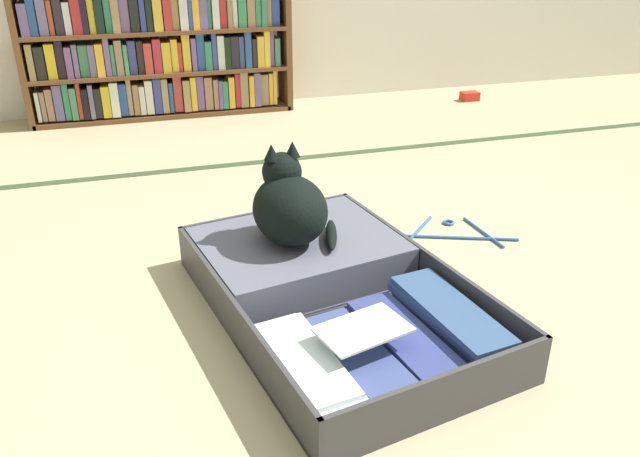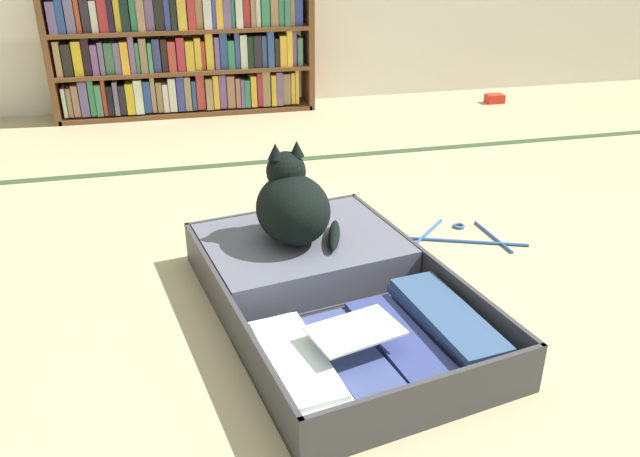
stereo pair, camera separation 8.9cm
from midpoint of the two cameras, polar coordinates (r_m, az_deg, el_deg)
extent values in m
plane|color=tan|center=(1.62, 8.20, -9.92)|extent=(10.00, 10.00, 0.00)
cube|color=#314529|center=(2.80, -1.90, 6.18)|extent=(4.80, 0.05, 0.00)
cube|color=brown|center=(3.57, -22.40, 14.17)|extent=(0.03, 0.22, 0.67)
cube|color=brown|center=(3.62, -0.39, 16.15)|extent=(0.03, 0.22, 0.67)
cube|color=brown|center=(3.60, -10.92, 10.36)|extent=(1.33, 0.22, 0.02)
cube|color=brown|center=(3.55, -11.22, 13.78)|extent=(1.30, 0.22, 0.02)
cube|color=silver|center=(3.62, -21.16, 10.75)|extent=(0.02, 0.19, 0.15)
cube|color=#8C7356|center=(3.61, -20.76, 10.80)|extent=(0.02, 0.19, 0.15)
cube|color=#A47761|center=(3.61, -20.28, 10.96)|extent=(0.03, 0.19, 0.16)
cube|color=slate|center=(3.60, -19.64, 11.16)|extent=(0.04, 0.19, 0.18)
cube|color=#358559|center=(3.60, -19.01, 11.27)|extent=(0.03, 0.19, 0.18)
cube|color=#478462|center=(3.58, -18.47, 11.13)|extent=(0.03, 0.19, 0.16)
cube|color=#BA3C29|center=(3.58, -18.03, 11.37)|extent=(0.02, 0.19, 0.18)
cube|color=black|center=(3.58, -17.56, 11.15)|extent=(0.03, 0.19, 0.15)
cube|color=slate|center=(3.57, -17.09, 11.37)|extent=(0.02, 0.19, 0.17)
cube|color=black|center=(3.58, -16.56, 11.28)|extent=(0.03, 0.19, 0.15)
cube|color=gold|center=(3.57, -15.94, 11.39)|extent=(0.04, 0.19, 0.16)
cube|color=silver|center=(3.57, -15.24, 11.60)|extent=(0.04, 0.19, 0.18)
cube|color=#2D4D97|center=(3.58, -14.56, 11.64)|extent=(0.04, 0.19, 0.16)
cube|color=#A08361|center=(3.58, -14.04, 11.87)|extent=(0.02, 0.19, 0.18)
cube|color=#99744D|center=(3.58, -13.52, 11.67)|extent=(0.03, 0.19, 0.16)
cube|color=silver|center=(3.58, -13.00, 11.63)|extent=(0.03, 0.19, 0.15)
cube|color=silver|center=(3.57, -12.43, 11.90)|extent=(0.04, 0.19, 0.17)
cube|color=#384091|center=(3.57, -11.74, 12.02)|extent=(0.04, 0.19, 0.18)
cube|color=#9A8562|center=(3.58, -11.12, 12.06)|extent=(0.03, 0.19, 0.18)
cube|color=#2A4B84|center=(3.58, -10.60, 11.93)|extent=(0.02, 0.19, 0.15)
cube|color=#BB3E3C|center=(3.59, -10.05, 12.23)|extent=(0.04, 0.19, 0.18)
cube|color=#A28455|center=(3.58, -9.29, 12.08)|extent=(0.04, 0.19, 0.16)
cube|color=yellow|center=(3.58, -8.71, 12.26)|extent=(0.03, 0.19, 0.18)
cube|color=#745193|center=(3.59, -8.13, 12.34)|extent=(0.04, 0.19, 0.18)
cube|color=#9E7258|center=(3.59, -7.43, 12.33)|extent=(0.04, 0.19, 0.17)
cube|color=#A1705F|center=(3.60, -6.80, 12.26)|extent=(0.02, 0.19, 0.16)
cube|color=#664F85|center=(3.59, -6.39, 12.22)|extent=(0.02, 0.19, 0.15)
cube|color=#337B61|center=(3.60, -5.99, 12.23)|extent=(0.03, 0.19, 0.15)
cube|color=gold|center=(3.60, -5.44, 12.42)|extent=(0.03, 0.19, 0.17)
cube|color=#B22E3E|center=(3.61, -4.93, 12.59)|extent=(0.03, 0.19, 0.18)
cube|color=#907B54|center=(3.61, -4.33, 12.68)|extent=(0.04, 0.19, 0.19)
cube|color=gold|center=(3.62, -3.68, 12.53)|extent=(0.03, 0.19, 0.17)
cube|color=slate|center=(3.62, -3.17, 12.67)|extent=(0.03, 0.19, 0.18)
cube|color=#977D51|center=(3.65, -2.57, 12.66)|extent=(0.04, 0.19, 0.17)
cube|color=gold|center=(3.65, -1.99, 12.73)|extent=(0.02, 0.19, 0.17)
cube|color=gold|center=(3.65, -1.64, 12.90)|extent=(0.02, 0.19, 0.19)
cube|color=brown|center=(3.52, -11.51, 17.09)|extent=(1.30, 0.22, 0.02)
cube|color=#A38556|center=(3.56, -21.65, 14.13)|extent=(0.03, 0.19, 0.17)
cube|color=black|center=(3.56, -20.94, 14.12)|extent=(0.04, 0.19, 0.16)
cube|color=gold|center=(3.56, -20.13, 14.32)|extent=(0.04, 0.19, 0.17)
cube|color=black|center=(3.55, -19.42, 14.52)|extent=(0.04, 0.19, 0.18)
cube|color=#7A528D|center=(3.54, -18.78, 14.32)|extent=(0.03, 0.19, 0.15)
cube|color=slate|center=(3.55, -18.26, 14.48)|extent=(0.02, 0.19, 0.16)
cube|color=#3D754E|center=(3.55, -17.62, 14.54)|extent=(0.04, 0.19, 0.16)
cube|color=slate|center=(3.54, -16.98, 14.59)|extent=(0.03, 0.19, 0.16)
cube|color=gold|center=(3.53, -16.36, 14.67)|extent=(0.04, 0.19, 0.16)
cube|color=slate|center=(3.53, -15.78, 14.96)|extent=(0.03, 0.19, 0.19)
cube|color=#3A815F|center=(3.54, -15.33, 14.75)|extent=(0.02, 0.19, 0.15)
cube|color=#95795E|center=(3.53, -14.84, 14.95)|extent=(0.04, 0.19, 0.17)
cube|color=#448C5D|center=(3.53, -14.28, 14.82)|extent=(0.02, 0.19, 0.15)
cube|color=#3D4181|center=(3.54, -13.77, 15.05)|extent=(0.04, 0.19, 0.17)
cube|color=black|center=(3.54, -13.10, 15.08)|extent=(0.03, 0.19, 0.16)
cube|color=#C14036|center=(3.53, -12.46, 15.02)|extent=(0.04, 0.19, 0.15)
cube|color=#B02D3E|center=(3.53, -11.72, 15.24)|extent=(0.04, 0.19, 0.17)
cube|color=gold|center=(3.53, -10.94, 15.16)|extent=(0.04, 0.19, 0.15)
cube|color=yellow|center=(3.55, -10.27, 15.35)|extent=(0.03, 0.19, 0.16)
cube|color=#BC332A|center=(3.55, -9.80, 15.25)|extent=(0.02, 0.19, 0.15)
cube|color=gold|center=(3.55, -9.27, 15.59)|extent=(0.04, 0.19, 0.18)
cube|color=#7A4F97|center=(3.55, -8.62, 15.47)|extent=(0.02, 0.19, 0.17)
cube|color=#2D5193|center=(3.56, -8.05, 15.70)|extent=(0.04, 0.19, 0.18)
cube|color=#33825D|center=(3.55, -7.38, 15.41)|extent=(0.03, 0.19, 0.15)
cube|color=#3C4A96|center=(3.56, -6.87, 15.82)|extent=(0.02, 0.19, 0.19)
cube|color=silver|center=(3.56, -6.29, 15.69)|extent=(0.04, 0.19, 0.17)
cube|color=black|center=(3.56, -5.72, 15.66)|extent=(0.03, 0.19, 0.16)
cube|color=#25222A|center=(3.57, -5.09, 15.72)|extent=(0.04, 0.19, 0.17)
cube|color=#384780|center=(3.58, -4.50, 15.75)|extent=(0.02, 0.19, 0.16)
cube|color=#304D88|center=(3.57, -3.92, 15.97)|extent=(0.03, 0.19, 0.19)
cube|color=black|center=(3.59, -3.36, 15.67)|extent=(0.02, 0.19, 0.15)
cube|color=gold|center=(3.59, -2.83, 15.80)|extent=(0.04, 0.19, 0.16)
cube|color=yellow|center=(3.59, -2.27, 16.02)|extent=(0.03, 0.19, 0.19)
cube|color=#744E89|center=(3.61, -1.86, 16.09)|extent=(0.02, 0.19, 0.19)
cube|color=#46765D|center=(3.62, -1.36, 15.77)|extent=(0.03, 0.19, 0.15)
cube|color=slate|center=(3.53, -22.10, 17.24)|extent=(0.04, 0.19, 0.15)
cube|color=#284A8B|center=(3.53, -21.49, 17.64)|extent=(0.03, 0.19, 0.19)
cube|color=slate|center=(3.53, -20.76, 17.74)|extent=(0.04, 0.19, 0.19)
cube|color=#B14329|center=(3.53, -20.11, 17.62)|extent=(0.02, 0.19, 0.16)
cube|color=#2B262F|center=(3.52, -19.52, 17.76)|extent=(0.04, 0.19, 0.17)
cube|color=silver|center=(3.52, -18.84, 17.69)|extent=(0.03, 0.19, 0.15)
cube|color=#AB2B30|center=(3.51, -18.14, 17.88)|extent=(0.04, 0.19, 0.16)
cube|color=black|center=(3.50, -17.52, 17.94)|extent=(0.03, 0.19, 0.16)
cube|color=gold|center=(3.51, -16.99, 18.15)|extent=(0.03, 0.19, 0.18)
cube|color=black|center=(3.50, -16.36, 18.11)|extent=(0.04, 0.19, 0.17)
cube|color=#35865D|center=(3.51, -15.67, 18.14)|extent=(0.03, 0.19, 0.16)
cube|color=#A37E5E|center=(3.50, -15.07, 18.27)|extent=(0.04, 0.19, 0.17)
cube|color=slate|center=(3.51, -14.36, 18.36)|extent=(0.04, 0.19, 0.17)
cube|color=black|center=(3.50, -13.54, 18.31)|extent=(0.04, 0.19, 0.15)
cube|color=#343E8C|center=(3.50, -12.88, 18.46)|extent=(0.03, 0.19, 0.17)
cube|color=black|center=(3.50, -12.35, 18.60)|extent=(0.03, 0.19, 0.18)
cube|color=gold|center=(3.50, -11.63, 18.56)|extent=(0.04, 0.19, 0.16)
cube|color=#B83031|center=(3.50, -10.81, 18.51)|extent=(0.04, 0.19, 0.15)
cube|color=#A0814C|center=(3.52, -10.19, 18.72)|extent=(0.04, 0.19, 0.17)
cube|color=silver|center=(3.51, -9.45, 18.84)|extent=(0.04, 0.19, 0.18)
cube|color=#394896|center=(3.51, -8.89, 18.80)|extent=(0.02, 0.19, 0.17)
cube|color=gold|center=(3.51, -8.40, 18.69)|extent=(0.03, 0.19, 0.15)
cube|color=slate|center=(3.52, -7.75, 18.71)|extent=(0.04, 0.19, 0.15)
cube|color=#33745F|center=(3.53, -7.27, 18.92)|extent=(0.02, 0.19, 0.17)
cube|color=silver|center=(3.52, -6.69, 18.83)|extent=(0.04, 0.19, 0.15)
cube|color=#B93031|center=(3.54, -6.06, 18.94)|extent=(0.03, 0.19, 0.16)
cube|color=#9C7B57|center=(3.54, -5.49, 19.00)|extent=(0.02, 0.19, 0.16)
cube|color=beige|center=(3.55, -5.04, 18.94)|extent=(0.02, 0.19, 0.15)
cube|color=#378B5E|center=(3.55, -4.39, 18.92)|extent=(0.04, 0.19, 0.15)
cube|color=#A47758|center=(3.56, -3.61, 19.01)|extent=(0.04, 0.19, 0.15)
cube|color=#398355|center=(3.56, -3.00, 19.17)|extent=(0.03, 0.19, 0.17)
cube|color=#3D7865|center=(3.56, -2.46, 19.14)|extent=(0.03, 0.19, 0.16)
cube|color=#A07254|center=(3.58, -2.03, 19.18)|extent=(0.02, 0.19, 0.16)
cube|color=#2E3F8C|center=(3.59, -1.48, 19.10)|extent=(0.04, 0.19, 0.15)
cube|color=#38373B|center=(1.53, 6.74, -11.94)|extent=(0.64, 0.55, 0.01)
cube|color=#38373B|center=(1.35, 11.76, -15.17)|extent=(0.56, 0.11, 0.13)
cube|color=#38373B|center=(1.40, -3.38, -12.97)|extent=(0.09, 0.45, 0.13)
cube|color=#38373B|center=(1.64, 15.44, -7.60)|extent=(0.09, 0.45, 0.13)
cube|color=#4B4957|center=(1.52, 6.76, -11.64)|extent=(0.62, 0.53, 0.01)
cube|color=#38373B|center=(1.87, -0.28, -4.12)|extent=(0.64, 0.55, 0.01)
cube|color=#38373B|center=(2.03, -2.80, 0.16)|extent=(0.56, 0.11, 0.13)
cube|color=#38373B|center=(1.76, -8.67, -4.28)|extent=(0.09, 0.45, 0.13)
cube|color=#38373B|center=(1.96, 7.24, -1.00)|extent=(0.09, 0.45, 0.13)
cube|color=#4B4957|center=(1.86, -0.28, -3.85)|extent=(0.62, 0.53, 0.01)
cylinder|color=black|center=(1.69, 2.85, -7.31)|extent=(0.55, 0.11, 0.02)
cube|color=#9D8095|center=(1.45, -0.23, -12.99)|extent=(0.17, 0.35, 0.02)
cube|color=#9E6F96|center=(1.44, -0.13, -12.47)|extent=(0.20, 0.40, 0.01)
cube|color=silver|center=(1.42, -0.08, -12.33)|extent=(0.19, 0.41, 0.02)
cube|color=silver|center=(1.42, -0.37, -11.60)|extent=(0.17, 0.34, 0.01)
cube|color=#26252B|center=(1.48, 4.93, -11.96)|extent=(0.17, 0.35, 0.02)
cube|color=#39477B|center=(1.47, 4.49, -11.26)|extent=(0.18, 0.36, 0.02)
cube|color=#9C769B|center=(1.54, 8.96, -10.62)|extent=(0.19, 0.39, 0.02)
cube|color=navy|center=(1.53, 8.68, -9.74)|extent=(0.17, 0.36, 0.02)
cube|color=silver|center=(1.61, 12.89, -9.12)|extent=(0.17, 0.38, 0.02)
cube|color=#344778|center=(1.59, 13.11, -8.71)|extent=(0.19, 0.36, 0.02)
cube|color=navy|center=(1.58, 12.90, -7.98)|extent=(0.18, 0.39, 0.02)
cube|color=#324D75|center=(1.57, 12.98, -7.50)|extent=(0.17, 0.38, 0.02)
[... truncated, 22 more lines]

